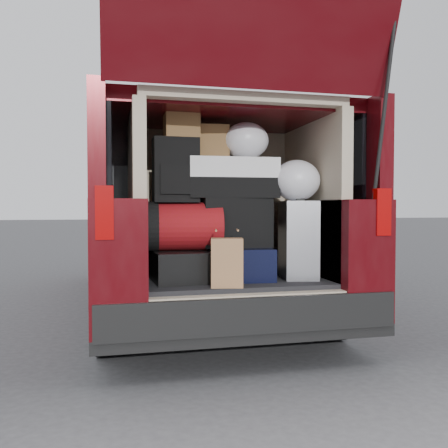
{
  "coord_description": "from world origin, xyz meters",
  "views": [
    {
      "loc": [
        -0.81,
        -3.05,
        1.05
      ],
      "look_at": [
        -0.05,
        0.2,
        0.93
      ],
      "focal_mm": 38.0,
      "sensor_mm": 36.0,
      "label": 1
    }
  ],
  "objects_px": {
    "silver_roller": "(298,240)",
    "black_soft_case": "(235,223)",
    "black_hardshell": "(179,265)",
    "twotone_duffel": "(232,179)",
    "navy_hardshell": "(239,263)",
    "kraft_bag": "(227,263)",
    "backpack": "(176,170)",
    "red_duffel": "(184,226)"
  },
  "relations": [
    {
      "from": "silver_roller",
      "to": "black_hardshell",
      "type": "bearing_deg",
      "value": -174.68
    },
    {
      "from": "black_soft_case",
      "to": "twotone_duffel",
      "type": "xyz_separation_m",
      "value": [
        -0.02,
        0.02,
        0.31
      ]
    },
    {
      "from": "silver_roller",
      "to": "black_soft_case",
      "type": "height_order",
      "value": "black_soft_case"
    },
    {
      "from": "backpack",
      "to": "twotone_duffel",
      "type": "relative_size",
      "value": 0.7
    },
    {
      "from": "red_duffel",
      "to": "backpack",
      "type": "xyz_separation_m",
      "value": [
        -0.06,
        0.01,
        0.38
      ]
    },
    {
      "from": "twotone_duffel",
      "to": "red_duffel",
      "type": "bearing_deg",
      "value": -169.74
    },
    {
      "from": "red_duffel",
      "to": "backpack",
      "type": "distance_m",
      "value": 0.39
    },
    {
      "from": "navy_hardshell",
      "to": "black_soft_case",
      "type": "bearing_deg",
      "value": 141.93
    },
    {
      "from": "kraft_bag",
      "to": "black_soft_case",
      "type": "xyz_separation_m",
      "value": [
        0.15,
        0.36,
        0.24
      ]
    },
    {
      "from": "navy_hardshell",
      "to": "red_duffel",
      "type": "distance_m",
      "value": 0.47
    },
    {
      "from": "red_duffel",
      "to": "black_hardshell",
      "type": "bearing_deg",
      "value": 178.85
    },
    {
      "from": "kraft_bag",
      "to": "backpack",
      "type": "xyz_separation_m",
      "value": [
        -0.28,
        0.34,
        0.6
      ]
    },
    {
      "from": "black_hardshell",
      "to": "navy_hardshell",
      "type": "xyz_separation_m",
      "value": [
        0.42,
        0.0,
        0.01
      ]
    },
    {
      "from": "black_hardshell",
      "to": "twotone_duffel",
      "type": "relative_size",
      "value": 0.83
    },
    {
      "from": "black_soft_case",
      "to": "twotone_duffel",
      "type": "relative_size",
      "value": 0.77
    },
    {
      "from": "black_hardshell",
      "to": "silver_roller",
      "type": "distance_m",
      "value": 0.86
    },
    {
      "from": "navy_hardshell",
      "to": "silver_roller",
      "type": "relative_size",
      "value": 0.93
    },
    {
      "from": "black_hardshell",
      "to": "black_soft_case",
      "type": "relative_size",
      "value": 1.08
    },
    {
      "from": "backpack",
      "to": "twotone_duffel",
      "type": "bearing_deg",
      "value": 4.67
    },
    {
      "from": "silver_roller",
      "to": "navy_hardshell",
      "type": "bearing_deg",
      "value": 179.85
    },
    {
      "from": "navy_hardshell",
      "to": "twotone_duffel",
      "type": "relative_size",
      "value": 0.81
    },
    {
      "from": "black_hardshell",
      "to": "navy_hardshell",
      "type": "height_order",
      "value": "navy_hardshell"
    },
    {
      "from": "twotone_duffel",
      "to": "kraft_bag",
      "type": "bearing_deg",
      "value": -105.45
    },
    {
      "from": "kraft_bag",
      "to": "twotone_duffel",
      "type": "distance_m",
      "value": 0.68
    },
    {
      "from": "red_duffel",
      "to": "twotone_duffel",
      "type": "relative_size",
      "value": 0.81
    },
    {
      "from": "red_duffel",
      "to": "kraft_bag",
      "type": "bearing_deg",
      "value": -53.35
    },
    {
      "from": "twotone_duffel",
      "to": "silver_roller",
      "type": "bearing_deg",
      "value": -11.21
    },
    {
      "from": "black_hardshell",
      "to": "black_soft_case",
      "type": "xyz_separation_m",
      "value": [
        0.4,
        0.03,
        0.29
      ]
    },
    {
      "from": "black_soft_case",
      "to": "silver_roller",
      "type": "bearing_deg",
      "value": -12.52
    },
    {
      "from": "navy_hardshell",
      "to": "black_hardshell",
      "type": "bearing_deg",
      "value": -175.37
    },
    {
      "from": "navy_hardshell",
      "to": "silver_roller",
      "type": "distance_m",
      "value": 0.45
    },
    {
      "from": "kraft_bag",
      "to": "black_soft_case",
      "type": "distance_m",
      "value": 0.46
    },
    {
      "from": "silver_roller",
      "to": "black_soft_case",
      "type": "distance_m",
      "value": 0.46
    },
    {
      "from": "black_soft_case",
      "to": "navy_hardshell",
      "type": "bearing_deg",
      "value": -42.14
    },
    {
      "from": "navy_hardshell",
      "to": "kraft_bag",
      "type": "distance_m",
      "value": 0.38
    },
    {
      "from": "silver_roller",
      "to": "twotone_duffel",
      "type": "distance_m",
      "value": 0.64
    },
    {
      "from": "twotone_duffel",
      "to": "backpack",
      "type": "bearing_deg",
      "value": -171.56
    },
    {
      "from": "black_hardshell",
      "to": "kraft_bag",
      "type": "height_order",
      "value": "kraft_bag"
    },
    {
      "from": "navy_hardshell",
      "to": "kraft_bag",
      "type": "height_order",
      "value": "kraft_bag"
    },
    {
      "from": "navy_hardshell",
      "to": "kraft_bag",
      "type": "xyz_separation_m",
      "value": [
        -0.17,
        -0.34,
        0.04
      ]
    },
    {
      "from": "navy_hardshell",
      "to": "red_duffel",
      "type": "bearing_deg",
      "value": -174.95
    },
    {
      "from": "black_hardshell",
      "to": "red_duffel",
      "type": "xyz_separation_m",
      "value": [
        0.03,
        -0.0,
        0.27
      ]
    }
  ]
}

